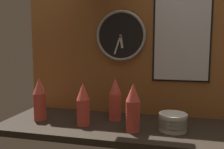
# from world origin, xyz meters

# --- Properties ---
(ground_plane) EXTENTS (1.60, 0.56, 0.04)m
(ground_plane) POSITION_xyz_m (0.00, 0.00, -0.02)
(ground_plane) COLOR black
(wall_tiled_back) EXTENTS (1.60, 0.03, 1.05)m
(wall_tiled_back) POSITION_xyz_m (0.00, 0.27, 0.53)
(wall_tiled_back) COLOR #A3602D
(wall_tiled_back) RESTS_ON ground_plane
(cup_stack_center_right) EXTENTS (0.08, 0.08, 0.28)m
(cup_stack_center_right) POSITION_xyz_m (0.06, -0.10, 0.14)
(cup_stack_center_right) COLOR #DB4C3D
(cup_stack_center_right) RESTS_ON ground_plane
(cup_stack_far_left) EXTENTS (0.08, 0.08, 0.28)m
(cup_stack_far_left) POSITION_xyz_m (-0.58, -0.04, 0.14)
(cup_stack_far_left) COLOR #DB4C3D
(cup_stack_far_left) RESTS_ON ground_plane
(cup_stack_center) EXTENTS (0.08, 0.08, 0.28)m
(cup_stack_center) POSITION_xyz_m (-0.09, 0.08, 0.14)
(cup_stack_center) COLOR #DB4C3D
(cup_stack_center) RESTS_ON ground_plane
(cup_stack_center_left) EXTENTS (0.08, 0.08, 0.27)m
(cup_stack_center_left) POSITION_xyz_m (-0.26, -0.07, 0.13)
(cup_stack_center_left) COLOR #DB4C3D
(cup_stack_center_left) RESTS_ON ground_plane
(bowl_stack_right) EXTENTS (0.17, 0.17, 0.10)m
(bowl_stack_right) POSITION_xyz_m (0.29, -0.04, 0.05)
(bowl_stack_right) COLOR beige
(bowl_stack_right) RESTS_ON ground_plane
(wall_clock) EXTENTS (0.36, 0.03, 0.36)m
(wall_clock) POSITION_xyz_m (-0.08, 0.23, 0.57)
(wall_clock) COLOR black
(menu_board) EXTENTS (0.38, 0.01, 0.60)m
(menu_board) POSITION_xyz_m (0.34, 0.24, 0.55)
(menu_board) COLOR black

